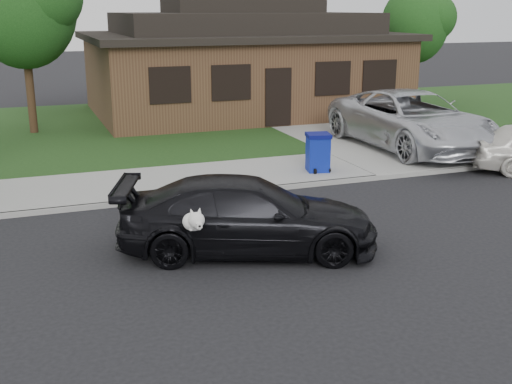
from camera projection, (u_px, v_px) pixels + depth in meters
name	position (u px, v px, depth m)	size (l,w,h in m)	color
ground	(301.00, 241.00, 12.52)	(120.00, 120.00, 0.00)	black
sidewalk	(224.00, 177.00, 17.01)	(60.00, 3.00, 0.12)	gray
curb	(242.00, 191.00, 15.66)	(60.00, 0.12, 0.12)	gray
lawn	(160.00, 126.00, 24.22)	(60.00, 13.00, 0.13)	#193814
driveway	(338.00, 130.00, 23.51)	(4.50, 13.00, 0.14)	gray
sedan	(247.00, 216.00, 11.79)	(5.13, 3.39, 1.38)	black
minivan	(411.00, 120.00, 19.89)	(2.93, 6.35, 1.76)	silver
recycling_bin	(318.00, 152.00, 17.23)	(0.74, 0.74, 1.03)	#0D2094
house	(242.00, 63.00, 26.78)	(12.60, 8.60, 4.65)	#422B1C
tree_0	(27.00, 4.00, 21.44)	(3.78, 3.60, 6.34)	#332114
tree_1	(419.00, 23.00, 28.51)	(3.15, 3.00, 5.25)	#332114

